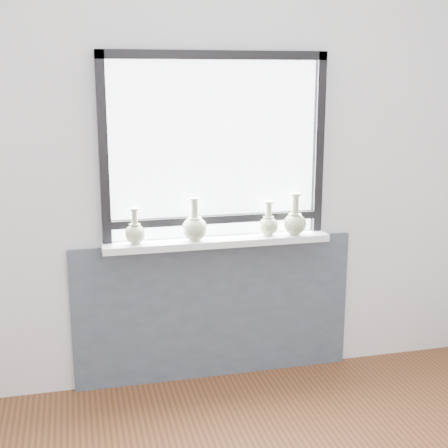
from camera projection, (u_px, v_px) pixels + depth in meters
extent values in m
cube|color=silver|center=(213.00, 167.00, 3.61)|extent=(3.60, 0.02, 2.60)
cube|color=#4B5463|center=(215.00, 310.00, 3.78)|extent=(1.70, 0.03, 0.86)
cube|color=white|center=(217.00, 241.00, 3.61)|extent=(1.32, 0.18, 0.04)
cube|color=black|center=(103.00, 149.00, 3.38)|extent=(0.05, 0.06, 1.05)
cube|color=black|center=(318.00, 143.00, 3.67)|extent=(0.05, 0.06, 1.05)
cube|color=black|center=(215.00, 55.00, 3.41)|extent=(1.30, 0.06, 0.05)
cube|color=black|center=(215.00, 219.00, 3.63)|extent=(1.20, 0.05, 0.04)
cube|color=white|center=(214.00, 150.00, 3.56)|extent=(1.20, 0.01, 1.00)
cylinder|color=#ADBB92|center=(135.00, 243.00, 3.48)|extent=(0.05, 0.05, 0.01)
ellipsoid|color=#ADBB92|center=(135.00, 234.00, 3.47)|extent=(0.12, 0.12, 0.11)
cone|color=#ADBB92|center=(135.00, 227.00, 3.46)|extent=(0.07, 0.07, 0.03)
cylinder|color=#ADBB92|center=(135.00, 219.00, 3.45)|extent=(0.03, 0.03, 0.10)
cylinder|color=#ADBB92|center=(134.00, 209.00, 3.44)|extent=(0.05, 0.05, 0.01)
cylinder|color=#ADBB92|center=(195.00, 240.00, 3.55)|extent=(0.07, 0.07, 0.01)
ellipsoid|color=#ADBB92|center=(195.00, 229.00, 3.54)|extent=(0.15, 0.15, 0.14)
cone|color=#ADBB92|center=(195.00, 220.00, 3.52)|extent=(0.08, 0.08, 0.03)
cylinder|color=#ADBB92|center=(194.00, 210.00, 3.51)|extent=(0.04, 0.04, 0.12)
cylinder|color=#ADBB92|center=(194.00, 199.00, 3.50)|extent=(0.06, 0.06, 0.01)
cylinder|color=#ADBB92|center=(268.00, 234.00, 3.67)|extent=(0.05, 0.05, 0.01)
ellipsoid|color=#ADBB92|center=(268.00, 226.00, 3.66)|extent=(0.12, 0.12, 0.11)
cone|color=#ADBB92|center=(268.00, 219.00, 3.65)|extent=(0.07, 0.07, 0.03)
cylinder|color=#ADBB92|center=(269.00, 211.00, 3.64)|extent=(0.04, 0.04, 0.10)
cylinder|color=#ADBB92|center=(269.00, 202.00, 3.63)|extent=(0.06, 0.06, 0.01)
cylinder|color=#ADBB92|center=(294.00, 234.00, 3.68)|extent=(0.06, 0.06, 0.01)
ellipsoid|color=#ADBB92|center=(295.00, 224.00, 3.67)|extent=(0.14, 0.14, 0.13)
cone|color=#ADBB92|center=(295.00, 216.00, 3.66)|extent=(0.08, 0.08, 0.03)
cylinder|color=#ADBB92|center=(295.00, 206.00, 3.64)|extent=(0.04, 0.04, 0.13)
cylinder|color=#ADBB92|center=(296.00, 194.00, 3.63)|extent=(0.07, 0.07, 0.01)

